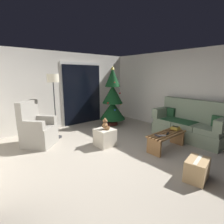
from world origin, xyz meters
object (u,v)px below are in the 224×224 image
Objects in this scene: remote_silver at (162,136)px; book_stack at (175,128)px; cardboard_box_taped_mid_floor at (197,169)px; couch at (189,125)px; ottoman at (105,137)px; coffee_table at (167,139)px; teddy_bear_chestnut at (105,125)px; christmas_tree at (113,100)px; floor_lamp at (53,84)px; armchair at (37,130)px; cell_phone at (175,126)px; remote_graphite at (157,136)px; remote_black at (168,134)px.

book_stack is (0.65, 0.05, 0.03)m from remote_silver.
book_stack is 0.47× the size of cardboard_box_taped_mid_floor.
remote_silver is at bearing 66.00° from cardboard_box_taped_mid_floor.
couch is 2.40m from ottoman.
coffee_table is 0.29m from remote_silver.
cardboard_box_taped_mid_floor is (0.28, -2.17, -0.37)m from teddy_bear_chestnut.
couch is 2.12m from cardboard_box_taped_mid_floor.
coffee_table is 2.55m from christmas_tree.
ottoman is (0.69, -1.35, -1.29)m from floor_lamp.
teddy_bear_chestnut is at bearing 130.96° from coffee_table.
armchair is 1.27m from floor_lamp.
couch is 0.96× the size of christmas_tree.
floor_lamp is 3.90m from cardboard_box_taped_mid_floor.
cell_phone is 0.08× the size of floor_lamp.
cell_phone reaches higher than coffee_table.
remote_graphite is 0.12m from remote_silver.
armchair is at bearing 146.33° from couch.
remote_black is 1.53m from ottoman.
cell_phone is (-0.71, 0.02, 0.08)m from couch.
book_stack is 3.49m from armchair.
teddy_bear_chestnut reaches higher than cell_phone.
coffee_table is at bearing 56.28° from cardboard_box_taped_mid_floor.
couch is 4.47× the size of ottoman.
remote_black is 3.21m from armchair.
remote_silver is 0.22m from remote_black.
remote_graphite is 1.30m from ottoman.
cell_phone is at bearing -39.96° from armchair.
remote_graphite is (-0.34, 0.03, 0.14)m from coffee_table.
coffee_table is at bearing -59.96° from remote_black.
remote_black is at bearing -56.91° from floor_lamp.
coffee_table reaches higher than cardboard_box_taped_mid_floor.
teddy_bear_chestnut is at bearing -136.11° from christmas_tree.
floor_lamp reaches higher than cell_phone.
book_stack is (0.40, 0.01, 0.17)m from coffee_table.
teddy_bear_chestnut is (-0.63, 1.10, 0.14)m from remote_graphite.
ottoman is 0.33m from teddy_bear_chestnut.
couch is at bearing -0.06° from book_stack.
remote_black is at bearing 56.43° from cardboard_box_taped_mid_floor.
ottoman is (-0.73, 1.18, -0.20)m from remote_silver.
ottoman is at bearing 139.43° from cell_phone.
floor_lamp reaches higher than ottoman.
cardboard_box_taped_mid_floor is at bearing -82.63° from teddy_bear_chestnut.
book_stack is at bearing 44.03° from cardboard_box_taped_mid_floor.
armchair reaches higher than book_stack.
remote_graphite is at bearing -60.00° from ottoman.
armchair is 0.63× the size of floor_lamp.
remote_black is 0.08× the size of christmas_tree.
coffee_table is at bearing -178.52° from cell_phone.
teddy_bear_chestnut reaches higher than remote_black.
book_stack is 0.14× the size of floor_lamp.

